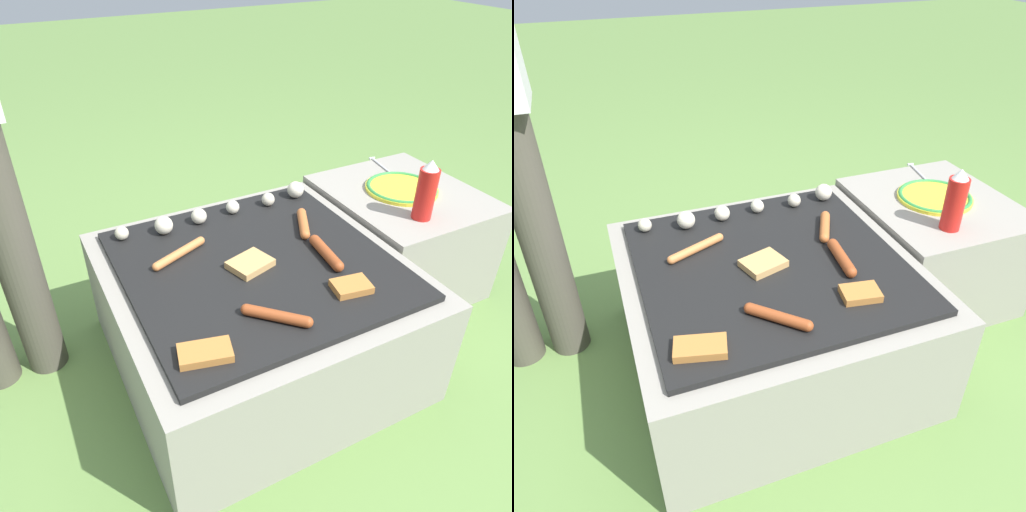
% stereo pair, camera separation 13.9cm
% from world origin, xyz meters
% --- Properties ---
extents(ground_plane, '(14.00, 14.00, 0.00)m').
position_xyz_m(ground_plane, '(0.00, 0.00, 0.00)').
color(ground_plane, '#608442').
extents(grill, '(0.82, 0.82, 0.37)m').
position_xyz_m(grill, '(0.00, 0.00, 0.18)').
color(grill, gray).
rests_on(grill, ground_plane).
extents(side_ledge, '(0.49, 0.55, 0.37)m').
position_xyz_m(side_ledge, '(0.66, 0.14, 0.19)').
color(side_ledge, gray).
rests_on(side_ledge, ground_plane).
extents(sausage_front_center, '(0.13, 0.14, 0.03)m').
position_xyz_m(sausage_front_center, '(-0.07, -0.24, 0.38)').
color(sausage_front_center, '#93421E').
rests_on(sausage_front_center, grill).
extents(sausage_mid_left, '(0.18, 0.09, 0.02)m').
position_xyz_m(sausage_mid_left, '(-0.18, 0.12, 0.38)').
color(sausage_mid_left, '#C6753D').
rests_on(sausage_mid_left, grill).
extents(sausage_back_center, '(0.09, 0.15, 0.03)m').
position_xyz_m(sausage_back_center, '(0.22, 0.10, 0.39)').
color(sausage_back_center, '#B7602D').
rests_on(sausage_back_center, grill).
extents(sausage_front_left, '(0.05, 0.17, 0.03)m').
position_xyz_m(sausage_front_left, '(0.19, -0.07, 0.39)').
color(sausage_front_left, '#93421E').
rests_on(sausage_front_left, grill).
extents(bread_slice_right, '(0.11, 0.09, 0.02)m').
position_xyz_m(bread_slice_right, '(0.16, -0.23, 0.38)').
color(bread_slice_right, '#B27033').
rests_on(bread_slice_right, grill).
extents(bread_slice_center, '(0.13, 0.12, 0.02)m').
position_xyz_m(bread_slice_center, '(-0.02, -0.01, 0.38)').
color(bread_slice_center, tan).
rests_on(bread_slice_center, grill).
extents(bread_slice_left, '(0.13, 0.10, 0.02)m').
position_xyz_m(bread_slice_left, '(-0.27, -0.27, 0.38)').
color(bread_slice_left, '#B27033').
rests_on(bread_slice_left, grill).
extents(mushroom_row, '(0.65, 0.08, 0.06)m').
position_xyz_m(mushroom_row, '(0.02, 0.28, 0.40)').
color(mushroom_row, beige).
rests_on(mushroom_row, grill).
extents(plate_colorful, '(0.25, 0.25, 0.02)m').
position_xyz_m(plate_colorful, '(0.66, 0.16, 0.38)').
color(plate_colorful, yellow).
rests_on(plate_colorful, side_ledge).
extents(condiment_bottle, '(0.06, 0.06, 0.20)m').
position_xyz_m(condiment_bottle, '(0.59, -0.02, 0.46)').
color(condiment_bottle, red).
rests_on(condiment_bottle, side_ledge).
extents(fork_utensil, '(0.05, 0.19, 0.01)m').
position_xyz_m(fork_utensil, '(0.73, 0.35, 0.37)').
color(fork_utensil, silver).
rests_on(fork_utensil, side_ledge).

